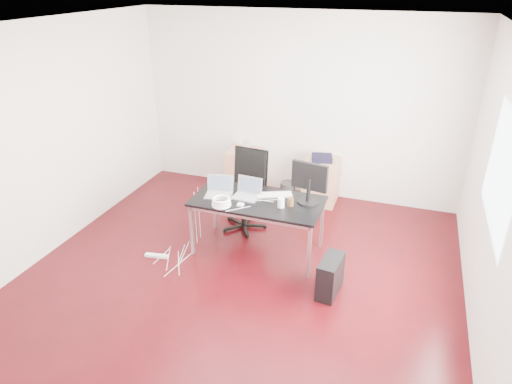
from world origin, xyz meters
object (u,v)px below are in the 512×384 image
(desk, at_px, (258,204))
(office_chair, at_px, (246,186))
(filing_cabinet_left, at_px, (244,170))
(filing_cabinet_right, at_px, (321,181))
(pc_tower, at_px, (330,276))

(desk, height_order, office_chair, office_chair)
(filing_cabinet_left, bearing_deg, filing_cabinet_right, 0.00)
(desk, xyz_separation_m, filing_cabinet_right, (0.46, 1.65, -0.33))
(filing_cabinet_left, xyz_separation_m, pc_tower, (1.84, -2.20, -0.13))
(desk, height_order, filing_cabinet_left, desk)
(filing_cabinet_right, height_order, pc_tower, filing_cabinet_right)
(office_chair, bearing_deg, pc_tower, -33.28)
(filing_cabinet_right, bearing_deg, office_chair, -127.91)
(filing_cabinet_right, distance_m, pc_tower, 2.28)
(filing_cabinet_left, distance_m, filing_cabinet_right, 1.27)
(office_chair, relative_size, filing_cabinet_left, 1.54)
(desk, relative_size, pc_tower, 3.56)
(filing_cabinet_left, xyz_separation_m, filing_cabinet_right, (1.27, 0.00, 0.00))
(office_chair, xyz_separation_m, pc_tower, (1.41, -1.13, -0.39))
(filing_cabinet_left, height_order, filing_cabinet_right, same)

